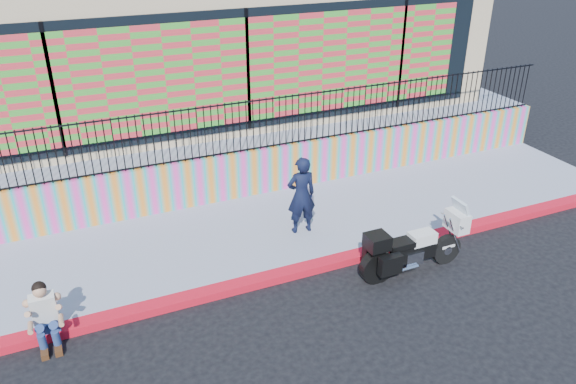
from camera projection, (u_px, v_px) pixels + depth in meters
ground at (325, 267)px, 10.83m from camera, size 90.00×90.00×0.00m
red_curb at (325, 264)px, 10.79m from camera, size 16.00×0.30×0.15m
sidewalk at (291, 225)px, 12.14m from camera, size 16.00×3.00×0.15m
mural_wall at (263, 170)px, 13.17m from camera, size 16.00×0.20×1.10m
metal_fence at (262, 124)px, 12.65m from camera, size 15.80×0.04×1.20m
elevated_platform at (204, 110)px, 17.38m from camera, size 16.00×10.00×1.25m
storefront_building at (200, 24)px, 16.02m from camera, size 14.00×8.06×4.00m
police_motorcycle at (412, 247)px, 10.44m from camera, size 2.15×0.71×1.34m
police_officer at (301, 195)px, 11.40m from camera, size 0.63×0.44×1.66m
seated_man at (46, 321)px, 8.72m from camera, size 0.54×0.71×1.06m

